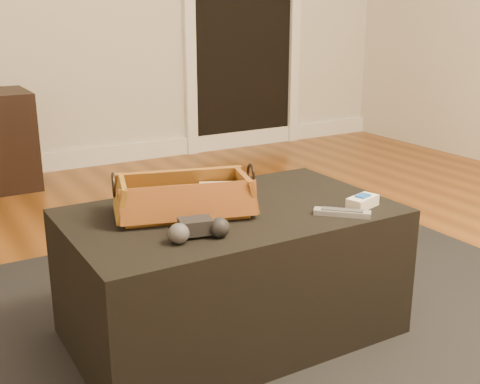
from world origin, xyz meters
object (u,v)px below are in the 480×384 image
ottoman (231,272)px  game_controller (198,229)px  wicker_basket (185,199)px  silver_remote (342,212)px  cream_gadget (362,202)px  tv_remote (179,208)px

ottoman → game_controller: 0.35m
ottoman → wicker_basket: wicker_basket is taller
wicker_basket → silver_remote: 0.47m
wicker_basket → cream_gadget: 0.55m
ottoman → tv_remote: tv_remote is taller
wicker_basket → game_controller: 0.21m
tv_remote → wicker_basket: size_ratio=0.48×
silver_remote → cream_gadget: bearing=15.4°
tv_remote → cream_gadget: 0.57m
tv_remote → cream_gadget: size_ratio=1.82×
tv_remote → cream_gadget: cream_gadget is taller
cream_gadget → tv_remote: bearing=158.6°
game_controller → ottoman: bearing=39.9°
ottoman → cream_gadget: (0.37, -0.18, 0.23)m
tv_remote → game_controller: bearing=-89.2°
ottoman → silver_remote: silver_remote is taller
wicker_basket → silver_remote: bearing=-31.5°
ottoman → tv_remote: (-0.17, 0.02, 0.24)m
game_controller → cream_gadget: size_ratio=1.47×
ottoman → cream_gadget: bearing=-26.6°
tv_remote → silver_remote: tv_remote is taller
wicker_basket → cream_gadget: (0.51, -0.22, -0.03)m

